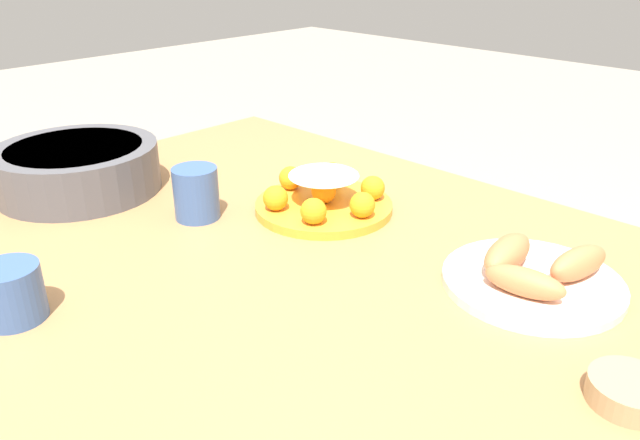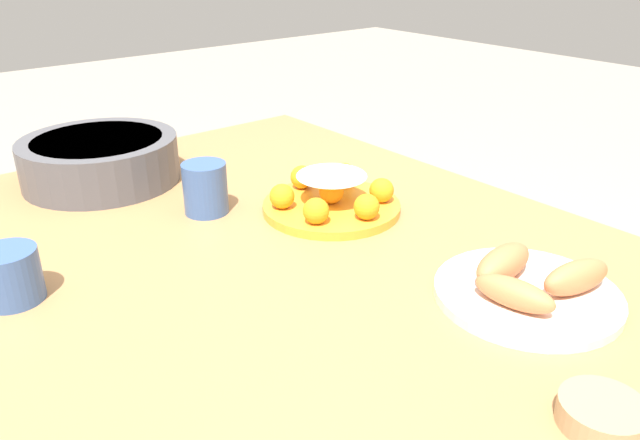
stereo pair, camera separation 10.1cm
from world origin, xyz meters
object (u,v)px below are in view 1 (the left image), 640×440
object	(u,v)px
dining_table	(316,329)
sauce_bowl	(630,391)
cake_plate	(324,197)
serving_bowl	(78,167)
cup_far	(11,293)
seafood_platter	(533,274)
cup_near	(196,193)

from	to	relation	value
dining_table	sauce_bowl	distance (m)	0.44
cake_plate	serving_bowl	distance (m)	0.49
cake_plate	cup_far	world-z (taller)	same
cup_far	serving_bowl	bearing A→B (deg)	-36.87
seafood_platter	cup_far	xyz separation A→B (m)	(0.45, 0.55, 0.02)
cake_plate	sauce_bowl	distance (m)	0.61
cake_plate	seafood_platter	size ratio (longest dim) A/B	0.98
dining_table	cake_plate	xyz separation A→B (m)	(0.17, -0.19, 0.11)
cake_plate	cup_near	bearing A→B (deg)	51.74
cake_plate	cup_near	world-z (taller)	cup_near
cup_near	cake_plate	bearing A→B (deg)	-128.26
cup_near	seafood_platter	bearing A→B (deg)	-160.39
dining_table	cup_far	world-z (taller)	cup_far
cake_plate	sauce_bowl	bearing A→B (deg)	166.78
sauce_bowl	cup_far	distance (m)	0.76
dining_table	serving_bowl	world-z (taller)	serving_bowl
dining_table	serving_bowl	xyz separation A→B (m)	(0.58, 0.07, 0.13)
cup_far	seafood_platter	bearing A→B (deg)	-129.23
cake_plate	seafood_platter	world-z (taller)	cake_plate
cup_far	sauce_bowl	bearing A→B (deg)	-148.21
sauce_bowl	cup_far	world-z (taller)	cup_far
dining_table	seafood_platter	xyz separation A→B (m)	(-0.23, -0.21, 0.10)
sauce_bowl	cup_near	size ratio (longest dim) A/B	0.97
cup_far	dining_table	bearing A→B (deg)	-122.37
dining_table	seafood_platter	distance (m)	0.33
sauce_bowl	seafood_platter	distance (m)	0.25
cake_plate	cup_near	size ratio (longest dim) A/B	2.69
cake_plate	sauce_bowl	size ratio (longest dim) A/B	2.78
cake_plate	sauce_bowl	world-z (taller)	cake_plate
serving_bowl	cup_near	distance (m)	0.29
cup_near	cup_far	distance (m)	0.37
dining_table	sauce_bowl	size ratio (longest dim) A/B	16.75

